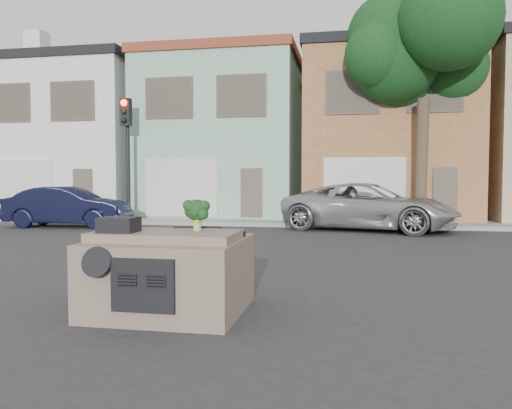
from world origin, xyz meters
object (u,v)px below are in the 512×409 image
(traffic_signal, at_px, (127,161))
(broccoli, at_px, (197,215))
(navy_sedan, at_px, (69,227))
(silver_pickup, at_px, (369,230))

(traffic_signal, distance_m, broccoli, 14.28)
(broccoli, bearing_deg, navy_sedan, 128.37)
(navy_sedan, height_order, broccoli, broccoli)
(navy_sedan, xyz_separation_m, traffic_signal, (1.55, 1.81, 2.55))
(traffic_signal, bearing_deg, silver_pickup, -5.91)
(traffic_signal, relative_size, broccoli, 11.69)
(navy_sedan, xyz_separation_m, broccoli, (8.43, -10.65, 1.34))
(navy_sedan, height_order, traffic_signal, traffic_signal)
(broccoli, bearing_deg, silver_pickup, 76.68)
(navy_sedan, relative_size, broccoli, 10.55)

